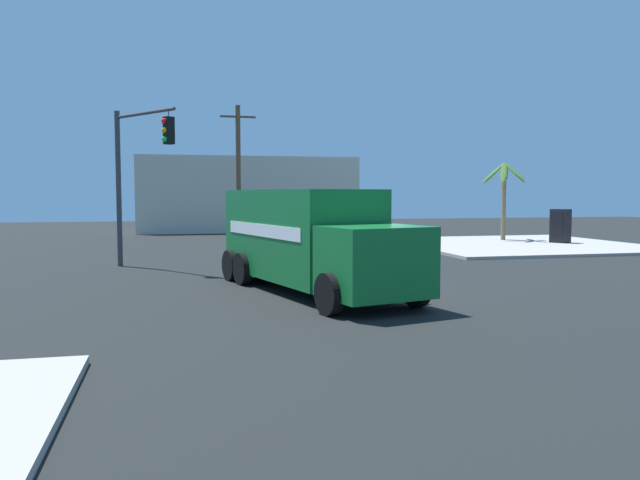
{
  "coord_description": "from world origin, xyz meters",
  "views": [
    {
      "loc": [
        -5.4,
        -17.65,
        2.81
      ],
      "look_at": [
        -1.21,
        0.08,
        1.48
      ],
      "focal_mm": 35.27,
      "sensor_mm": 36.0,
      "label": 1
    }
  ],
  "objects_px": {
    "delivery_truck": "(310,239)",
    "vending_machine_red": "(560,226)",
    "palm_tree_far": "(504,187)",
    "utility_pole": "(238,170)",
    "traffic_light_primary": "(134,164)"
  },
  "relations": [
    {
      "from": "traffic_light_primary",
      "to": "palm_tree_far",
      "type": "distance_m",
      "value": 21.93
    },
    {
      "from": "vending_machine_red",
      "to": "palm_tree_far",
      "type": "bearing_deg",
      "value": 126.9
    },
    {
      "from": "utility_pole",
      "to": "delivery_truck",
      "type": "bearing_deg",
      "value": -90.56
    },
    {
      "from": "utility_pole",
      "to": "vending_machine_red",
      "type": "bearing_deg",
      "value": -27.38
    },
    {
      "from": "traffic_light_primary",
      "to": "utility_pole",
      "type": "bearing_deg",
      "value": 69.8
    },
    {
      "from": "traffic_light_primary",
      "to": "vending_machine_red",
      "type": "height_order",
      "value": "traffic_light_primary"
    },
    {
      "from": "vending_machine_red",
      "to": "delivery_truck",
      "type": "bearing_deg",
      "value": -142.66
    },
    {
      "from": "delivery_truck",
      "to": "palm_tree_far",
      "type": "distance_m",
      "value": 21.69
    },
    {
      "from": "delivery_truck",
      "to": "vending_machine_red",
      "type": "xyz_separation_m",
      "value": [
        16.97,
        12.94,
        -0.46
      ]
    },
    {
      "from": "vending_machine_red",
      "to": "utility_pole",
      "type": "relative_size",
      "value": 0.22
    },
    {
      "from": "delivery_truck",
      "to": "palm_tree_far",
      "type": "height_order",
      "value": "palm_tree_far"
    },
    {
      "from": "traffic_light_primary",
      "to": "palm_tree_far",
      "type": "bearing_deg",
      "value": 23.11
    },
    {
      "from": "vending_machine_red",
      "to": "utility_pole",
      "type": "xyz_separation_m",
      "value": [
        -16.76,
        8.68,
        3.21
      ]
    },
    {
      "from": "delivery_truck",
      "to": "traffic_light_primary",
      "type": "xyz_separation_m",
      "value": [
        -5.18,
        6.98,
        2.39
      ]
    },
    {
      "from": "vending_machine_red",
      "to": "utility_pole",
      "type": "height_order",
      "value": "utility_pole"
    }
  ]
}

